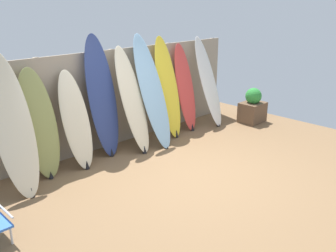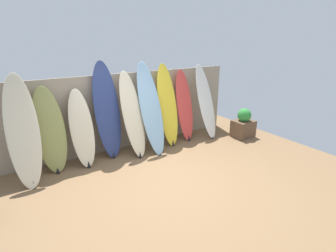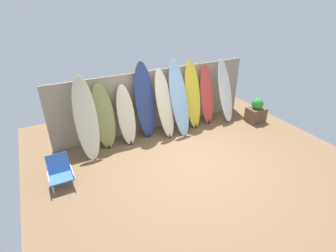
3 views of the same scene
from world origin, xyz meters
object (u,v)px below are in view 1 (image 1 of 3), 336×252
Objects in this scene: planter_box at (253,107)px; surfboard_cream_0 at (13,126)px; surfboard_skyblue_5 at (152,92)px; surfboard_cream_4 at (132,100)px; surfboard_white_8 at (208,82)px; surfboard_navy_3 at (102,97)px; surfboard_cream_2 at (76,121)px; surfboard_olive_1 at (40,124)px; surfboard_yellow_6 at (168,88)px; surfboard_red_7 at (185,88)px.

surfboard_cream_0 is at bearing 173.43° from planter_box.
surfboard_skyblue_5 is at bearing 166.90° from planter_box.
surfboard_white_8 is (2.16, 0.03, 0.01)m from surfboard_cream_4.
surfboard_cream_4 is (0.50, -0.20, -0.11)m from surfboard_navy_3.
surfboard_cream_2 is (1.06, 0.12, -0.20)m from surfboard_cream_0.
surfboard_olive_1 is 2.16m from surfboard_skyblue_5.
surfboard_white_8 is (1.15, -0.08, -0.04)m from surfboard_yellow_6.
surfboard_red_7 reaches higher than surfboard_cream_2.
surfboard_skyblue_5 is (2.15, -0.19, 0.18)m from surfboard_olive_1.
surfboard_skyblue_5 is 1.09× the size of surfboard_white_8.
surfboard_white_8 is at bearing -4.10° from surfboard_yellow_6.
surfboard_yellow_6 is at bearing 6.20° from surfboard_cream_4.
surfboard_navy_3 is at bearing 166.19° from surfboard_skyblue_5.
surfboard_olive_1 is 1.07× the size of surfboard_cream_2.
surfboard_navy_3 reaches higher than surfboard_cream_2.
surfboard_cream_0 is 0.96× the size of surfboard_skyblue_5.
surfboard_navy_3 reaches higher than surfboard_red_7.
surfboard_white_8 is (2.66, -0.17, -0.10)m from surfboard_navy_3.
surfboard_skyblue_5 reaches higher than surfboard_yellow_6.
surfboard_cream_2 is (0.59, -0.06, -0.06)m from surfboard_olive_1.
surfboard_red_7 is at bearing 152.09° from planter_box.
surfboard_olive_1 is 1.22m from surfboard_navy_3.
surfboard_skyblue_5 reaches higher than surfboard_cream_4.
surfboard_olive_1 is at bearing -177.77° from surfboard_navy_3.
surfboard_olive_1 is at bearing 178.16° from surfboard_white_8.
surfboard_red_7 is (3.71, 0.16, -0.09)m from surfboard_cream_0.
surfboard_skyblue_5 reaches higher than surfboard_cream_2.
surfboard_navy_3 reaches higher than surfboard_cream_4.
surfboard_navy_3 reaches higher than surfboard_olive_1.
surfboard_navy_3 is 1.07× the size of surfboard_yellow_6.
surfboard_cream_0 is at bearing -179.20° from surfboard_cream_4.
surfboard_cream_4 is (1.11, -0.09, 0.15)m from surfboard_cream_2.
surfboard_cream_2 is at bearing -179.14° from surfboard_red_7.
surfboard_olive_1 reaches higher than surfboard_cream_2.
surfboard_yellow_6 is at bearing 0.41° from surfboard_cream_2.
surfboard_navy_3 is at bearing 178.22° from surfboard_red_7.
planter_box is at bearing -13.30° from surfboard_navy_3.
surfboard_skyblue_5 reaches higher than planter_box.
surfboard_yellow_6 reaches higher than surfboard_cream_4.
surfboard_cream_2 is 0.80× the size of surfboard_yellow_6.
surfboard_yellow_6 is (1.00, 0.11, 0.04)m from surfboard_cream_4.
surfboard_olive_1 is (0.47, 0.18, -0.14)m from surfboard_cream_0.
surfboard_skyblue_5 is 2.67m from planter_box.
surfboard_cream_2 is 4.16m from planter_box.
surfboard_red_7 is (1.54, 0.13, -0.04)m from surfboard_cream_4.
surfboard_cream_0 is at bearing 179.87° from surfboard_skyblue_5.
surfboard_navy_3 reaches higher than surfboard_skyblue_5.
surfboard_white_8 is at bearing -1.19° from surfboard_cream_2.
surfboard_olive_1 is 0.83× the size of surfboard_skyblue_5.
surfboard_cream_2 is 0.77× the size of surfboard_skyblue_5.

